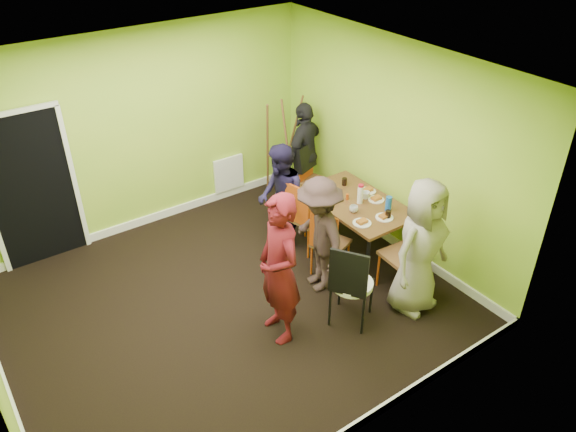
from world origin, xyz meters
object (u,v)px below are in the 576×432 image
(dining_table, at_px, (356,205))
(person_left_far, at_px, (281,198))
(chair_front_end, at_px, (409,252))
(person_left_near, at_px, (319,235))
(chair_back_end, at_px, (307,164))
(person_front_end, at_px, (420,247))
(thermos, at_px, (360,195))
(blue_bottle, at_px, (389,204))
(person_standing, at_px, (279,270))
(chair_left_far, at_px, (303,214))
(person_back_end, at_px, (305,153))
(chair_bentwood, at_px, (351,282))
(orange_bottle, at_px, (347,197))
(chair_left_near, at_px, (328,240))
(easel, at_px, (282,150))

(dining_table, xyz_separation_m, person_left_far, (-0.76, 0.64, 0.05))
(chair_front_end, xyz_separation_m, person_left_near, (-0.78, 0.72, 0.15))
(dining_table, distance_m, chair_back_end, 1.32)
(person_left_far, height_order, person_front_end, person_front_end)
(thermos, distance_m, blue_bottle, 0.39)
(thermos, relative_size, blue_bottle, 1.20)
(chair_back_end, bearing_deg, person_front_end, 61.35)
(blue_bottle, bearing_deg, dining_table, 114.26)
(blue_bottle, relative_size, person_standing, 0.11)
(chair_left_far, relative_size, person_back_end, 0.64)
(dining_table, xyz_separation_m, chair_bentwood, (-1.01, -1.09, -0.09))
(chair_front_end, bearing_deg, person_standing, 172.95)
(chair_bentwood, height_order, person_left_near, person_left_near)
(orange_bottle, height_order, person_left_near, person_left_near)
(chair_front_end, bearing_deg, dining_table, 87.98)
(thermos, xyz_separation_m, blue_bottle, (0.17, -0.35, -0.02))
(thermos, bearing_deg, chair_left_far, 144.35)
(thermos, bearing_deg, orange_bottle, 116.79)
(chair_bentwood, bearing_deg, person_left_far, 138.18)
(orange_bottle, bearing_deg, chair_left_far, 152.39)
(chair_left_far, distance_m, chair_bentwood, 1.53)
(orange_bottle, xyz_separation_m, person_standing, (-1.67, -0.87, 0.09))
(chair_left_near, height_order, person_standing, person_standing)
(blue_bottle, relative_size, person_left_near, 0.13)
(dining_table, bearing_deg, orange_bottle, 121.37)
(blue_bottle, distance_m, person_front_end, 0.96)
(thermos, relative_size, person_left_far, 0.16)
(chair_left_far, relative_size, person_left_far, 0.69)
(easel, distance_m, person_standing, 3.06)
(blue_bottle, distance_m, person_back_end, 1.88)
(chair_bentwood, height_order, orange_bottle, chair_bentwood)
(dining_table, relative_size, orange_bottle, 18.34)
(chair_back_end, bearing_deg, easel, -90.29)
(dining_table, bearing_deg, chair_front_end, -95.59)
(person_front_end, bearing_deg, chair_left_far, 96.58)
(chair_back_end, bearing_deg, person_left_far, 14.74)
(thermos, relative_size, person_front_end, 0.14)
(person_left_near, xyz_separation_m, person_back_end, (1.14, 1.82, 0.04))
(easel, height_order, thermos, easel)
(chair_back_end, relative_size, person_standing, 0.56)
(chair_left_far, bearing_deg, thermos, 41.53)
(chair_left_near, xyz_separation_m, person_back_end, (0.92, 1.73, 0.25))
(thermos, xyz_separation_m, person_left_near, (-0.90, -0.30, -0.12))
(chair_bentwood, relative_size, easel, 0.66)
(chair_bentwood, distance_m, blue_bottle, 1.40)
(easel, relative_size, blue_bottle, 8.26)
(person_back_end, bearing_deg, person_left_near, 34.30)
(chair_left_far, xyz_separation_m, blue_bottle, (0.76, -0.78, 0.27))
(easel, height_order, person_back_end, easel)
(chair_left_far, relative_size, person_left_near, 0.68)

